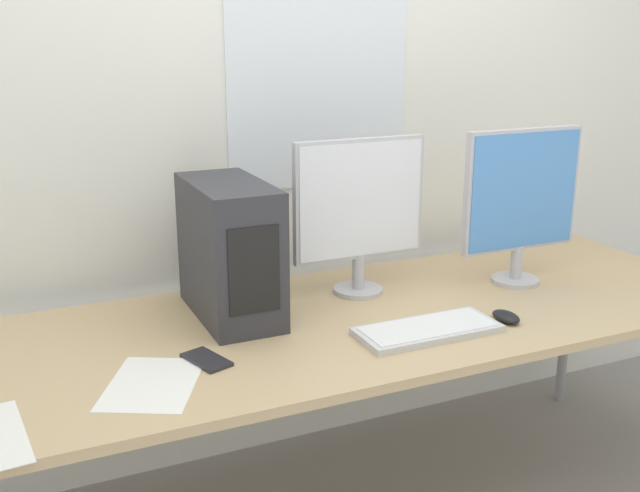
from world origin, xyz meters
name	(u,v)px	position (x,y,z in m)	size (l,w,h in m)	color
wall_back	(278,86)	(0.00, 1.00, 1.35)	(8.00, 0.07, 2.70)	silver
desk	(349,328)	(0.00, 0.44, 0.67)	(2.56, 0.87, 0.71)	tan
pc_tower	(230,250)	(-0.32, 0.60, 0.91)	(0.21, 0.43, 0.41)	#2D2D33
monitor_main	(359,208)	(0.12, 0.62, 0.99)	(0.45, 0.16, 0.51)	#B7B7BC
monitor_right_near	(521,198)	(0.66, 0.48, 1.00)	(0.44, 0.16, 0.53)	#B7B7BC
keyboard	(428,330)	(0.15, 0.23, 0.72)	(0.42, 0.17, 0.02)	silver
mouse	(506,317)	(0.41, 0.21, 0.72)	(0.06, 0.10, 0.03)	black
cell_phone	(206,360)	(-0.48, 0.31, 0.71)	(0.11, 0.16, 0.01)	#232328
paper_sheet_front	(153,384)	(-0.64, 0.24, 0.71)	(0.32, 0.36, 0.00)	white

